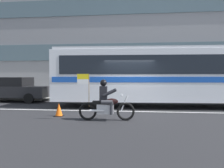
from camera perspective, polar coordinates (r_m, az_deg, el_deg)
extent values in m
plane|color=black|center=(10.65, 4.81, -7.02)|extent=(60.00, 60.00, 0.00)
cube|color=gray|center=(15.70, 5.23, -3.86)|extent=(28.00, 3.80, 0.15)
cube|color=silver|center=(10.06, 4.74, -7.53)|extent=(26.60, 0.14, 0.01)
cube|color=gray|center=(18.31, 5.39, 13.85)|extent=(28.00, 0.80, 10.88)
cube|color=#4C606B|center=(17.61, 5.36, 8.95)|extent=(25.76, 0.10, 1.40)
cube|color=#4C606B|center=(18.47, 5.40, 20.76)|extent=(25.76, 0.10, 1.40)
cube|color=silver|center=(11.90, 16.17, 2.21)|extent=(13.01, 3.07, 2.70)
cube|color=black|center=(11.92, 16.20, 4.86)|extent=(11.97, 3.07, 0.96)
cube|color=#194CB2|center=(11.90, 16.16, 1.25)|extent=(12.75, 3.09, 0.28)
cube|color=#BABCC3|center=(11.99, 16.23, 8.96)|extent=(12.74, 2.94, 0.16)
cylinder|color=black|center=(10.77, -4.24, -4.13)|extent=(1.04, 0.30, 1.04)
torus|color=black|center=(7.93, 3.79, -7.59)|extent=(0.69, 0.14, 0.69)
torus|color=black|center=(8.02, -6.71, -7.49)|extent=(0.69, 0.14, 0.69)
cube|color=silver|center=(7.93, -1.86, -6.85)|extent=(0.66, 0.32, 0.36)
ellipsoid|color=black|center=(7.88, -0.04, -4.86)|extent=(0.50, 0.31, 0.24)
cube|color=black|center=(7.91, -3.31, -5.12)|extent=(0.58, 0.30, 0.12)
cylinder|color=silver|center=(7.89, 3.35, -5.44)|extent=(0.28, 0.08, 0.58)
cylinder|color=silver|center=(7.85, 2.77, -3.12)|extent=(0.08, 0.64, 0.04)
cylinder|color=silver|center=(7.81, -4.15, -7.37)|extent=(0.55, 0.13, 0.09)
cube|color=black|center=(7.87, -2.37, -2.67)|extent=(0.30, 0.38, 0.56)
sphere|color=black|center=(7.85, -2.38, 0.31)|extent=(0.26, 0.26, 0.26)
cylinder|color=#38383D|center=(8.07, -1.27, -4.70)|extent=(0.43, 0.18, 0.15)
cylinder|color=#38383D|center=(8.09, 0.01, -6.39)|extent=(0.13, 0.13, 0.46)
cylinder|color=#38383D|center=(7.71, -1.43, -5.01)|extent=(0.43, 0.18, 0.15)
cylinder|color=#38383D|center=(7.73, -0.09, -6.78)|extent=(0.13, 0.13, 0.46)
cylinder|color=black|center=(8.05, -0.56, -2.28)|extent=(0.52, 0.15, 0.32)
cylinder|color=black|center=(7.65, -0.70, -2.50)|extent=(0.52, 0.15, 0.32)
cylinder|color=olive|center=(7.92, -6.38, -1.74)|extent=(0.02, 0.02, 1.25)
cube|color=yellow|center=(7.94, -8.04, 2.05)|extent=(0.44, 0.05, 0.20)
cube|color=white|center=(7.94, -8.03, 0.61)|extent=(0.44, 0.05, 0.20)
cube|color=black|center=(15.40, -25.30, -1.89)|extent=(4.79, 1.89, 0.72)
cube|color=black|center=(15.50, -26.08, 0.57)|extent=(2.50, 1.63, 0.60)
cylinder|color=black|center=(13.96, -21.93, -3.70)|extent=(0.64, 0.22, 0.64)
cylinder|color=#4C8C3F|center=(14.97, 14.81, -2.79)|extent=(0.22, 0.22, 0.58)
sphere|color=#4C8C3F|center=(14.94, 14.82, -1.42)|extent=(0.20, 0.20, 0.20)
cylinder|color=#4C8C3F|center=(14.83, 14.89, -2.72)|extent=(0.09, 0.10, 0.09)
cone|color=#EA590F|center=(9.07, -14.44, -6.88)|extent=(0.32, 0.32, 0.55)
cube|color=black|center=(9.12, -14.43, -8.50)|extent=(0.36, 0.36, 0.03)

